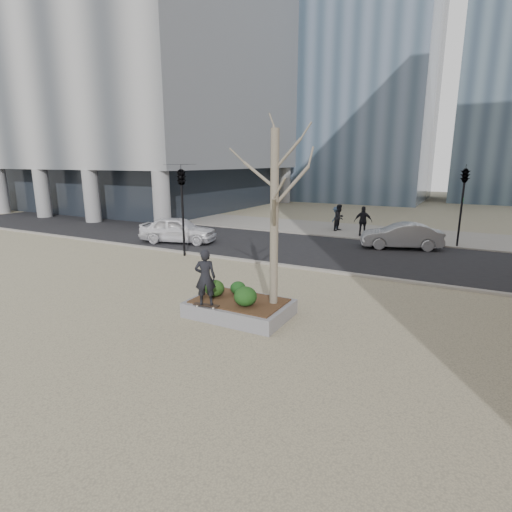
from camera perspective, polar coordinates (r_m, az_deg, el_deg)
The scene contains 19 objects.
ground at distance 12.91m, azimuth -6.21°, elevation -7.63°, with size 120.00×120.00×0.00m, color tan.
street at distance 21.56m, azimuth 8.88°, elevation 0.86°, with size 60.00×8.00×0.02m, color black.
far_sidewalk at distance 28.16m, azimuth 13.64°, elevation 3.55°, with size 60.00×6.00×0.02m, color gray.
planter at distance 12.32m, azimuth -2.35°, elevation -7.48°, with size 3.00×2.00×0.45m, color gray.
planter_mulch at distance 12.24m, azimuth -2.36°, elevation -6.40°, with size 2.70×1.70×0.04m, color #382314.
sycamore_tree at distance 11.35m, azimuth 2.67°, elevation 9.22°, with size 2.80×2.80×6.60m, color gray, non-canonical shape.
shrub_left at distance 12.55m, azimuth -5.95°, elevation -4.60°, with size 0.62×0.62×0.52m, color #183F14.
shrub_middle at distance 12.70m, azimuth -2.59°, elevation -4.57°, with size 0.49×0.49×0.42m, color #123A15.
shrub_right at distance 11.68m, azimuth -1.52°, elevation -5.78°, with size 0.67×0.67×0.57m, color #1A3B13.
skateboard at distance 11.86m, azimuth -7.14°, elevation -7.07°, with size 0.78×0.20×0.07m, color black, non-canonical shape.
skateboarder at distance 11.59m, azimuth -7.26°, elevation -3.07°, with size 0.60×0.39×1.65m, color black.
police_car at distance 23.59m, azimuth -11.06°, elevation 3.72°, with size 1.77×4.40×1.50m, color white.
car_silver at distance 22.94m, azimuth 20.02°, elevation 2.74°, with size 1.45×4.17×1.37m, color #94979C.
pedestrian_a at distance 27.78m, azimuth 11.82°, elevation 5.40°, with size 0.86×0.67×1.78m, color black.
pedestrian_b at distance 28.57m, azimuth 11.36°, elevation 5.41°, with size 1.00×0.58×1.55m, color #364962.
pedestrian_c at distance 26.05m, azimuth 15.06°, elevation 4.82°, with size 1.10×0.46×1.87m, color black.
traffic_light_near at distance 19.98m, azimuth -10.43°, elevation 6.34°, with size 0.60×2.48×4.50m, color black, non-canonical shape.
traffic_light_far at distance 24.63m, azimuth 27.30°, elevation 6.37°, with size 0.60×2.48×4.50m, color black, non-canonical shape.
building_glass_a at distance 56.41m, azimuth 15.80°, elevation 31.36°, with size 16.00×16.00×45.00m, color slate.
Camera 1 is at (6.87, -9.92, 4.59)m, focal length 28.00 mm.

